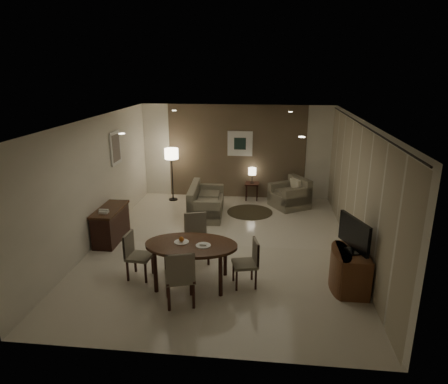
# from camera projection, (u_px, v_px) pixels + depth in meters

# --- Properties ---
(room_shell) EXTENTS (5.50, 7.00, 2.70)m
(room_shell) POSITION_uv_depth(u_px,v_px,m) (225.00, 180.00, 8.62)
(room_shell) COLOR beige
(room_shell) RESTS_ON ground
(taupe_accent) EXTENTS (3.96, 0.03, 2.70)m
(taupe_accent) POSITION_uv_depth(u_px,v_px,m) (237.00, 152.00, 11.55)
(taupe_accent) COLOR brown
(taupe_accent) RESTS_ON wall_back
(curtain_wall) EXTENTS (0.08, 6.70, 2.58)m
(curtain_wall) POSITION_uv_depth(u_px,v_px,m) (356.00, 191.00, 7.97)
(curtain_wall) COLOR #B8AB90
(curtain_wall) RESTS_ON wall_right
(curtain_rod) EXTENTS (0.03, 6.80, 0.03)m
(curtain_rod) POSITION_uv_depth(u_px,v_px,m) (363.00, 125.00, 7.57)
(curtain_rod) COLOR black
(curtain_rod) RESTS_ON wall_right
(art_back_frame) EXTENTS (0.72, 0.03, 0.72)m
(art_back_frame) POSITION_uv_depth(u_px,v_px,m) (240.00, 144.00, 11.44)
(art_back_frame) COLOR silver
(art_back_frame) RESTS_ON wall_back
(art_back_canvas) EXTENTS (0.34, 0.01, 0.34)m
(art_back_canvas) POSITION_uv_depth(u_px,v_px,m) (240.00, 144.00, 11.42)
(art_back_canvas) COLOR black
(art_back_canvas) RESTS_ON wall_back
(art_left_frame) EXTENTS (0.03, 0.60, 0.80)m
(art_left_frame) POSITION_uv_depth(u_px,v_px,m) (116.00, 148.00, 9.52)
(art_left_frame) COLOR silver
(art_left_frame) RESTS_ON wall_left
(art_left_canvas) EXTENTS (0.01, 0.46, 0.64)m
(art_left_canvas) POSITION_uv_depth(u_px,v_px,m) (116.00, 148.00, 9.52)
(art_left_canvas) COLOR gray
(art_left_canvas) RESTS_ON wall_left
(downlight_nl) EXTENTS (0.10, 0.10, 0.01)m
(downlight_nl) POSITION_uv_depth(u_px,v_px,m) (122.00, 134.00, 6.28)
(downlight_nl) COLOR white
(downlight_nl) RESTS_ON ceiling
(downlight_nr) EXTENTS (0.10, 0.10, 0.01)m
(downlight_nr) POSITION_uv_depth(u_px,v_px,m) (302.00, 137.00, 5.99)
(downlight_nr) COLOR white
(downlight_nr) RESTS_ON ceiling
(downlight_fl) EXTENTS (0.10, 0.10, 0.01)m
(downlight_fl) POSITION_uv_depth(u_px,v_px,m) (174.00, 110.00, 9.70)
(downlight_fl) COLOR white
(downlight_fl) RESTS_ON ceiling
(downlight_fr) EXTENTS (0.10, 0.10, 0.01)m
(downlight_fr) POSITION_uv_depth(u_px,v_px,m) (290.00, 112.00, 9.40)
(downlight_fr) COLOR white
(downlight_fr) RESTS_ON ceiling
(console_desk) EXTENTS (0.48, 1.20, 0.75)m
(console_desk) POSITION_uv_depth(u_px,v_px,m) (111.00, 224.00, 8.79)
(console_desk) COLOR #452816
(console_desk) RESTS_ON floor
(telephone) EXTENTS (0.20, 0.14, 0.09)m
(telephone) POSITION_uv_depth(u_px,v_px,m) (104.00, 211.00, 8.38)
(telephone) COLOR white
(telephone) RESTS_ON console_desk
(tv_cabinet) EXTENTS (0.48, 0.90, 0.70)m
(tv_cabinet) POSITION_uv_depth(u_px,v_px,m) (352.00, 270.00, 6.86)
(tv_cabinet) COLOR brown
(tv_cabinet) RESTS_ON floor
(flat_tv) EXTENTS (0.36, 0.85, 0.60)m
(flat_tv) POSITION_uv_depth(u_px,v_px,m) (354.00, 234.00, 6.66)
(flat_tv) COLOR black
(flat_tv) RESTS_ON tv_cabinet
(dining_table) EXTENTS (1.62, 1.01, 0.76)m
(dining_table) POSITION_uv_depth(u_px,v_px,m) (192.00, 264.00, 7.02)
(dining_table) COLOR #452816
(dining_table) RESTS_ON floor
(chair_near) EXTENTS (0.59, 0.59, 0.97)m
(chair_near) POSITION_uv_depth(u_px,v_px,m) (180.00, 276.00, 6.39)
(chair_near) COLOR gray
(chair_near) RESTS_ON floor
(chair_far) EXTENTS (0.58, 0.58, 0.95)m
(chair_far) POSITION_uv_depth(u_px,v_px,m) (197.00, 239.00, 7.79)
(chair_far) COLOR gray
(chair_far) RESTS_ON floor
(chair_left) EXTENTS (0.45, 0.45, 0.85)m
(chair_left) POSITION_uv_depth(u_px,v_px,m) (140.00, 256.00, 7.21)
(chair_left) COLOR gray
(chair_left) RESTS_ON floor
(chair_right) EXTENTS (0.49, 0.49, 0.84)m
(chair_right) POSITION_uv_depth(u_px,v_px,m) (245.00, 263.00, 6.94)
(chair_right) COLOR gray
(chair_right) RESTS_ON floor
(plate_a) EXTENTS (0.26, 0.26, 0.02)m
(plate_a) POSITION_uv_depth(u_px,v_px,m) (182.00, 242.00, 6.97)
(plate_a) COLOR white
(plate_a) RESTS_ON dining_table
(plate_b) EXTENTS (0.26, 0.26, 0.02)m
(plate_b) POSITION_uv_depth(u_px,v_px,m) (203.00, 245.00, 6.84)
(plate_b) COLOR white
(plate_b) RESTS_ON dining_table
(fruit_apple) EXTENTS (0.09, 0.09, 0.09)m
(fruit_apple) POSITION_uv_depth(u_px,v_px,m) (181.00, 239.00, 6.96)
(fruit_apple) COLOR #CB6117
(fruit_apple) RESTS_ON plate_a
(napkin) EXTENTS (0.12, 0.08, 0.03)m
(napkin) POSITION_uv_depth(u_px,v_px,m) (203.00, 244.00, 6.83)
(napkin) COLOR white
(napkin) RESTS_ON plate_b
(round_rug) EXTENTS (1.21, 1.21, 0.01)m
(round_rug) POSITION_uv_depth(u_px,v_px,m) (250.00, 212.00, 10.63)
(round_rug) COLOR #423825
(round_rug) RESTS_ON floor
(sofa) EXTENTS (1.69, 0.92, 0.77)m
(sofa) POSITION_uv_depth(u_px,v_px,m) (206.00, 200.00, 10.37)
(sofa) COLOR gray
(sofa) RESTS_ON floor
(armchair) EXTENTS (1.20, 1.22, 0.80)m
(armchair) POSITION_uv_depth(u_px,v_px,m) (289.00, 193.00, 10.92)
(armchair) COLOR gray
(armchair) RESTS_ON floor
(side_table) EXTENTS (0.39, 0.39, 0.49)m
(side_table) POSITION_uv_depth(u_px,v_px,m) (252.00, 191.00, 11.60)
(side_table) COLOR black
(side_table) RESTS_ON floor
(table_lamp) EXTENTS (0.22, 0.22, 0.50)m
(table_lamp) POSITION_uv_depth(u_px,v_px,m) (252.00, 175.00, 11.45)
(table_lamp) COLOR #FFEAC1
(table_lamp) RESTS_ON side_table
(floor_lamp) EXTENTS (0.38, 0.38, 1.52)m
(floor_lamp) POSITION_uv_depth(u_px,v_px,m) (172.00, 175.00, 11.40)
(floor_lamp) COLOR #FFE5B7
(floor_lamp) RESTS_ON floor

